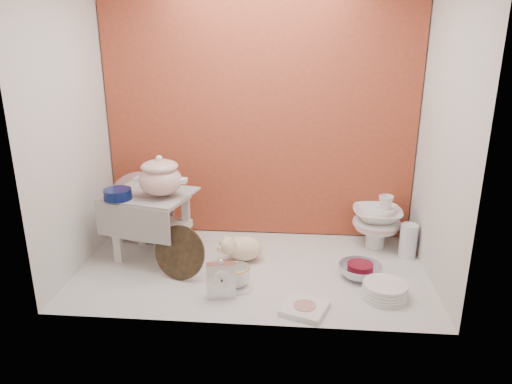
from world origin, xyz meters
TOP-DOWN VIEW (x-y plane):
  - ground at (0.00, 0.00)m, footprint 1.80×1.80m
  - niche_shell at (0.00, 0.18)m, footprint 1.86×1.03m
  - step_stool at (-0.55, 0.11)m, footprint 0.50×0.46m
  - soup_tureen at (-0.48, 0.06)m, footprint 0.30×0.30m
  - cobalt_bowl at (-0.69, 0.00)m, footprint 0.15×0.15m
  - floral_platter at (-0.68, 0.31)m, footprint 0.43×0.17m
  - blue_white_vase at (-0.63, 0.36)m, footprint 0.33×0.33m
  - lacquer_tray at (-0.35, -0.11)m, footprint 0.29×0.16m
  - mantel_clock at (-0.12, -0.29)m, footprint 0.14×0.08m
  - plush_pig at (-0.05, 0.10)m, footprint 0.27×0.21m
  - teacup_saucer at (-0.06, -0.20)m, footprint 0.20×0.20m
  - gold_rim_teacup at (-0.06, -0.20)m, footprint 0.15×0.15m
  - lattice_dish at (0.27, -0.38)m, footprint 0.24×0.24m
  - dinner_plate_stack at (0.64, -0.23)m, footprint 0.29×0.29m
  - crystal_bowl at (0.55, -0.04)m, footprint 0.22×0.22m
  - clear_glass_vase at (0.84, 0.22)m, footprint 0.12×0.12m
  - porcelain_tower at (0.68, 0.34)m, footprint 0.29×0.29m

SIDE VIEW (x-z plane):
  - ground at x=0.00m, z-range 0.00..0.00m
  - teacup_saucer at x=-0.06m, z-range 0.00..0.01m
  - lattice_dish at x=0.27m, z-range 0.00..0.03m
  - crystal_bowl at x=0.55m, z-range 0.00..0.07m
  - dinner_plate_stack at x=0.64m, z-range 0.00..0.07m
  - gold_rim_teacup at x=-0.06m, z-range 0.01..0.11m
  - plush_pig at x=-0.05m, z-range 0.00..0.15m
  - clear_glass_vase at x=0.84m, z-range 0.00..0.19m
  - mantel_clock at x=-0.12m, z-range 0.00..0.19m
  - blue_white_vase at x=-0.63m, z-range 0.00..0.27m
  - lacquer_tray at x=-0.35m, z-range 0.00..0.27m
  - porcelain_tower at x=0.68m, z-range 0.00..0.31m
  - step_stool at x=-0.55m, z-range 0.00..0.37m
  - floral_platter at x=-0.68m, z-range 0.00..0.41m
  - cobalt_bowl at x=-0.69m, z-range 0.37..0.42m
  - soup_tureen at x=-0.48m, z-range 0.37..0.59m
  - niche_shell at x=0.00m, z-range 0.17..1.70m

